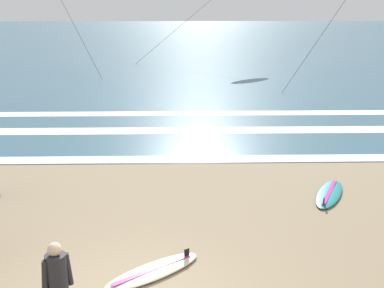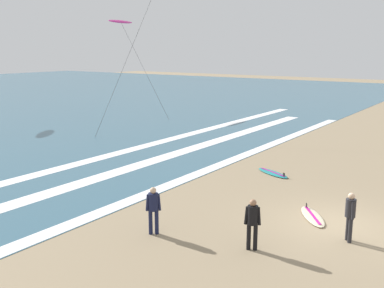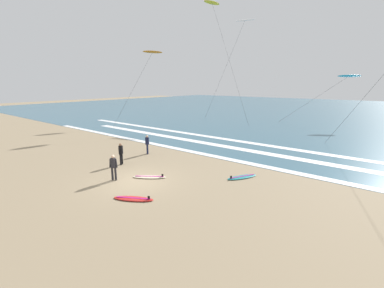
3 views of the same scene
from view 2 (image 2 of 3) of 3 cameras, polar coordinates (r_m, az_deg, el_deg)
name	(u,v)px [view 2 (image 2 of 3)]	position (r m, az deg, el deg)	size (l,w,h in m)	color
ground_plane	(337,225)	(16.56, 17.90, -9.75)	(160.00, 160.00, 0.00)	#937F60
wave_foam_shoreline	(155,191)	(19.41, -4.73, -5.93)	(47.72, 0.71, 0.01)	white
wave_foam_mid_break	(126,169)	(22.99, -8.34, -3.18)	(43.35, 0.99, 0.01)	white
wave_foam_outer_break	(79,163)	(24.63, -14.08, -2.39)	(53.52, 0.87, 0.01)	white
surfer_background_far	(253,220)	(13.75, 7.67, -9.49)	(0.32, 0.50, 1.60)	black
surfer_left_far	(350,213)	(15.04, 19.40, -8.19)	(0.46, 0.38, 1.60)	#232328
surfer_left_near	(153,206)	(14.80, -4.92, -7.86)	(0.40, 0.44, 1.60)	#141938
surfboard_foreground_flat	(273,173)	(22.30, 10.20, -3.63)	(1.48, 2.15, 0.25)	teal
surfboard_right_spare	(312,216)	(17.01, 15.01, -8.83)	(2.05, 1.72, 0.25)	beige
kite_magenta_high_left	(121,22)	(44.48, -9.01, 15.00)	(3.32, 7.37, 8.71)	#CC2384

